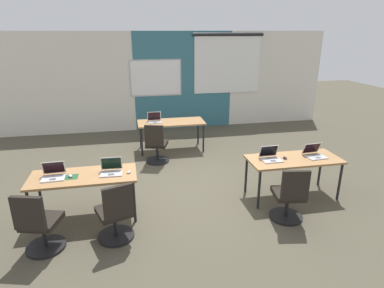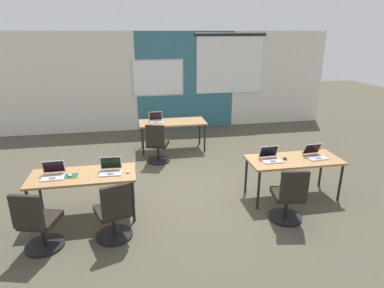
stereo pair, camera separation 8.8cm
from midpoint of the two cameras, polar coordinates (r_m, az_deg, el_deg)
ground_plane at (r=6.16m, az=-0.26°, el=-7.92°), size 24.00×24.00×0.00m
back_wall_assembly at (r=9.74m, az=-4.57°, el=10.94°), size 10.00×0.27×2.80m
desk_near_left at (r=5.30m, az=-18.07°, el=-5.69°), size 1.60×0.70×0.72m
desk_near_right at (r=5.92m, az=17.77°, el=-3.04°), size 1.60×0.70×0.72m
desk_far_center at (r=7.95m, az=-3.12°, el=3.53°), size 1.60×0.70×0.72m
laptop_near_left_inner at (r=5.22m, az=-13.57°, el=-4.34°), size 0.34×0.30×0.23m
mouse_near_left_inner at (r=5.17m, az=-10.65°, el=-4.76°), size 0.09×0.11×0.03m
chair_near_left_inner at (r=4.75m, az=-12.92°, el=-12.14°), size 0.56×0.61×0.92m
laptop_near_left_end at (r=5.34m, az=-22.67°, el=-4.81°), size 0.34×0.31×0.23m
mousepad_near_left_end at (r=5.28m, az=-20.11°, el=-5.30°), size 0.22×0.19×0.00m
mouse_near_left_end at (r=5.28m, az=-20.13°, el=-5.11°), size 0.08×0.11×0.03m
chair_near_left_end at (r=4.85m, az=-24.79°, el=-12.85°), size 0.54×0.59×0.92m
laptop_far_left at (r=7.92m, az=-6.00°, el=4.22°), size 0.33×0.28×0.24m
chair_far_left at (r=7.26m, az=-5.75°, el=-0.45°), size 0.55×0.60×0.92m
laptop_near_right_end at (r=6.08m, az=21.11°, el=-1.74°), size 0.35×0.35×0.22m
laptop_near_right_inner at (r=5.71m, az=14.01°, el=-2.29°), size 0.34×0.31×0.23m
mouse_near_right_inner at (r=5.82m, az=16.37°, el=-2.43°), size 0.06×0.10×0.03m
chair_near_right_inner at (r=5.26m, az=16.98°, el=-9.23°), size 0.52×0.57×0.92m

